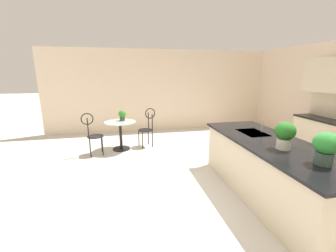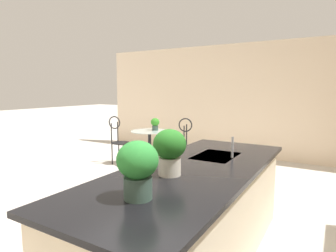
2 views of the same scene
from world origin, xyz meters
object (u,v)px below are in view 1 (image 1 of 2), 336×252
object	(u,v)px
bistro_table	(121,133)
potted_plant_counter_far	(326,146)
potted_plant_counter_near	(285,134)
chair_by_island	(92,132)
chair_near_window	(147,126)
potted_plant_on_table	(122,115)

from	to	relation	value
bistro_table	potted_plant_counter_far	size ratio (longest dim) A/B	2.09
potted_plant_counter_far	potted_plant_counter_near	bearing A→B (deg)	-171.23
chair_by_island	potted_plant_counter_far	bearing A→B (deg)	42.17
bistro_table	chair_near_window	world-z (taller)	chair_near_window
bistro_table	chair_by_island	world-z (taller)	chair_by_island
bistro_table	potted_plant_counter_far	bearing A→B (deg)	33.39
chair_near_window	potted_plant_on_table	world-z (taller)	chair_near_window
chair_by_island	potted_plant_counter_far	xyz separation A→B (m)	(3.31, 3.00, 0.57)
potted_plant_on_table	potted_plant_counter_near	world-z (taller)	potted_plant_counter_near
chair_near_window	potted_plant_counter_near	distance (m)	3.55
bistro_table	chair_by_island	distance (m)	0.71
chair_by_island	potted_plant_on_table	xyz separation A→B (m)	(-0.38, 0.71, 0.32)
chair_by_island	potted_plant_on_table	size ratio (longest dim) A/B	3.92
chair_near_window	chair_by_island	distance (m)	1.40
chair_near_window	chair_by_island	world-z (taller)	same
bistro_table	chair_by_island	bearing A→B (deg)	-68.83
bistro_table	potted_plant_on_table	xyz separation A→B (m)	(-0.13, 0.06, 0.45)
potted_plant_counter_near	potted_plant_counter_far	size ratio (longest dim) A/B	1.00
potted_plant_counter_far	potted_plant_on_table	bearing A→B (deg)	-148.21
bistro_table	potted_plant_counter_far	distance (m)	4.33
potted_plant_counter_near	potted_plant_counter_far	xyz separation A→B (m)	(0.55, 0.08, -0.00)
potted_plant_on_table	potted_plant_counter_near	bearing A→B (deg)	35.05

